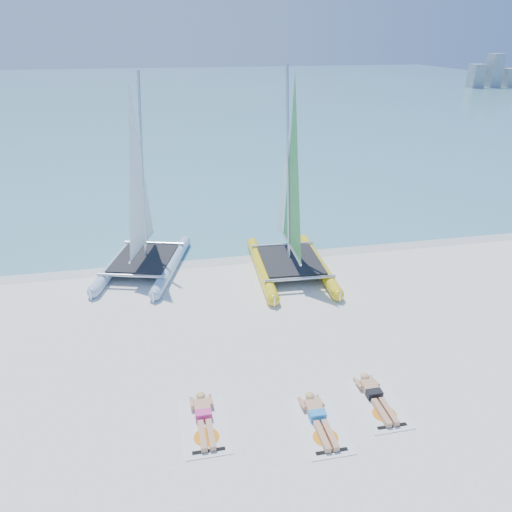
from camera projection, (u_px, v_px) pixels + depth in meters
The scene contains 12 objects.
ground at pixel (262, 332), 14.63m from camera, with size 140.00×140.00×0.00m, color white.
sea at pixel (167, 94), 70.88m from camera, with size 140.00×115.00×0.01m, color #6DB0B7.
wet_sand_strip at pixel (232, 257), 19.54m from camera, with size 140.00×1.40×0.01m, color beige.
distant_skyline at pixel (509, 74), 79.14m from camera, with size 14.00×2.00×5.00m.
catamaran_blue at pixel (140, 214), 17.80m from camera, with size 3.88×5.70×7.10m.
catamaran_yellow at pixel (289, 207), 17.92m from camera, with size 2.85×5.80×7.31m.
towel_a at pixel (205, 426), 11.14m from camera, with size 1.00×1.85×0.02m, color white.
sunbather_a at pixel (204, 416), 11.26m from camera, with size 0.37×1.73×0.26m.
towel_b at pixel (320, 426), 11.13m from camera, with size 1.00×1.85×0.02m, color white.
sunbather_b at pixel (318, 417), 11.25m from camera, with size 0.37×1.73×0.26m.
towel_c at pixel (378, 404), 11.79m from camera, with size 1.00×1.85×0.02m, color white.
sunbather_c at pixel (375, 395), 11.92m from camera, with size 0.37×1.73×0.26m.
Camera 1 is at (-2.69, -12.13, 8.05)m, focal length 35.00 mm.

